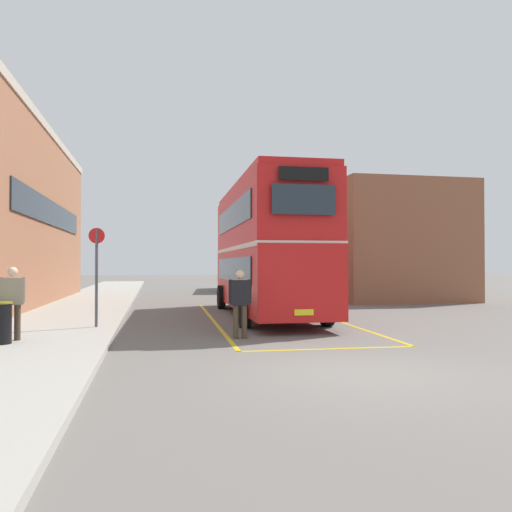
% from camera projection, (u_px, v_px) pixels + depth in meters
% --- Properties ---
extents(ground_plane, '(135.60, 135.60, 0.00)m').
position_uv_depth(ground_plane, '(233.00, 306.00, 23.04)').
color(ground_plane, '#66605B').
extents(sidewalk_left, '(4.00, 57.60, 0.14)m').
position_uv_depth(sidewalk_left, '(89.00, 303.00, 24.12)').
color(sidewalk_left, '#A39E93').
rests_on(sidewalk_left, ground).
extents(depot_building_right, '(6.83, 12.54, 6.11)m').
position_uv_depth(depot_building_right, '(367.00, 245.00, 30.30)').
color(depot_building_right, brown).
rests_on(depot_building_right, ground).
extents(double_decker_bus, '(3.01, 10.66, 4.75)m').
position_uv_depth(double_decker_bus, '(266.00, 247.00, 18.62)').
color(double_decker_bus, black).
rests_on(double_decker_bus, ground).
extents(single_deck_bus, '(3.41, 8.46, 3.02)m').
position_uv_depth(single_deck_bus, '(242.00, 268.00, 36.81)').
color(single_deck_bus, black).
rests_on(single_deck_bus, ground).
extents(pedestrian_boarding, '(0.59, 0.26, 1.75)m').
position_uv_depth(pedestrian_boarding, '(240.00, 299.00, 13.00)').
color(pedestrian_boarding, '#473828').
rests_on(pedestrian_boarding, ground).
extents(pedestrian_waiting_near, '(0.56, 0.31, 1.69)m').
position_uv_depth(pedestrian_waiting_near, '(12.00, 298.00, 11.74)').
color(pedestrian_waiting_near, '#473828').
rests_on(pedestrian_waiting_near, sidewalk_left).
extents(litter_bin, '(0.47, 0.47, 0.92)m').
position_uv_depth(litter_bin, '(1.00, 323.00, 11.22)').
color(litter_bin, black).
rests_on(litter_bin, sidewalk_left).
extents(bus_stop_sign, '(0.44, 0.08, 2.77)m').
position_uv_depth(bus_stop_sign, '(97.00, 267.00, 14.29)').
color(bus_stop_sign, '#4C4C51').
rests_on(bus_stop_sign, sidewalk_left).
extents(bay_marking_yellow, '(4.50, 12.70, 0.01)m').
position_uv_depth(bay_marking_yellow, '(278.00, 322.00, 16.67)').
color(bay_marking_yellow, gold).
rests_on(bay_marking_yellow, ground).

